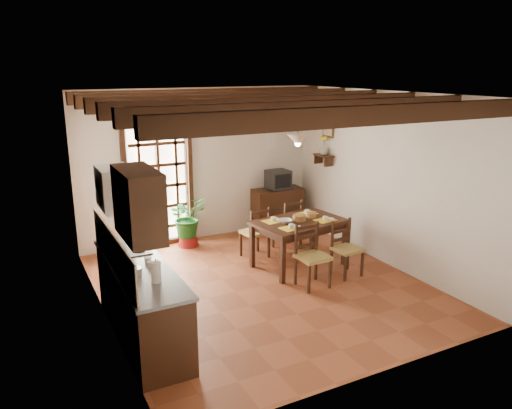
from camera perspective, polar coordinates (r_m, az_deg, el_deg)
ground_plane at (r=7.53m, az=0.72°, el=-9.29°), size 5.00×5.00×0.00m
room_shell at (r=6.97m, az=0.77°, el=4.40°), size 4.52×5.02×2.81m
ceiling_beams at (r=6.85m, az=0.80°, el=11.58°), size 4.50×4.34×0.20m
french_door at (r=9.04m, az=-11.08°, el=2.55°), size 1.26×0.11×2.32m
kitchen_counter at (r=6.19m, az=-13.02°, el=-10.61°), size 0.64×2.25×1.38m
upper_cabinet at (r=5.05m, az=-13.27°, el=0.05°), size 0.35×0.80×0.70m
range_hood at (r=6.27m, az=-15.82°, el=1.77°), size 0.38×0.60×0.54m
counter_items at (r=6.08m, az=-13.51°, el=-6.15°), size 0.50×1.43×0.25m
dining_table at (r=8.06m, az=4.95°, el=-2.52°), size 1.54×1.11×0.77m
chair_near_left at (r=7.46m, az=6.43°, el=-7.17°), size 0.45×0.43×0.94m
chair_near_right at (r=7.93m, az=10.27°, el=-6.09°), size 0.43×0.42×0.87m
chair_far_left at (r=8.52m, az=-0.10°, el=-4.23°), size 0.46×0.44×0.89m
chair_far_right at (r=8.93m, az=3.62°, el=-3.31°), size 0.47×0.45×0.90m
table_setting at (r=8.02m, az=4.98°, el=-1.54°), size 1.03×0.69×0.10m
table_bowl at (r=7.91m, az=3.34°, el=-1.90°), size 0.25×0.25×0.05m
sideboard at (r=9.91m, az=2.49°, el=-0.55°), size 1.01×0.49×0.84m
crt_tv at (r=9.75m, az=2.55°, el=2.89°), size 0.43×0.40×0.36m
fuse_box at (r=9.84m, az=1.74°, el=7.27°), size 0.25×0.03×0.32m
plant_pot at (r=9.18m, az=-7.73°, el=-4.03°), size 0.38×0.38×0.23m
potted_plant at (r=9.04m, az=-7.84°, el=-1.28°), size 2.08×1.91×1.95m
wall_shelf at (r=9.47m, az=7.72°, el=5.35°), size 0.20×0.42×0.20m
shelf_vase at (r=9.45m, az=7.75°, el=6.18°), size 0.15×0.15×0.15m
shelf_flowers at (r=9.42m, az=7.80°, el=7.42°), size 0.14×0.14×0.36m
framed_picture at (r=9.44m, az=8.26°, el=8.60°), size 0.03×0.32×0.32m
pendant_lamp at (r=7.83m, az=4.80°, el=7.52°), size 0.36×0.36×0.84m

